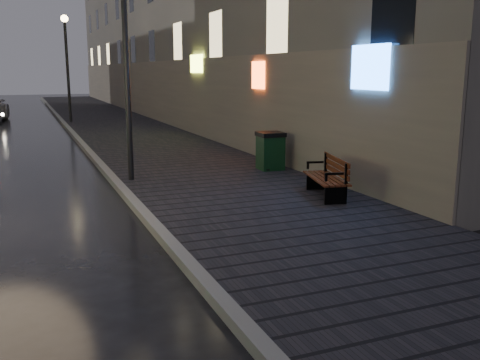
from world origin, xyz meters
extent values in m
plane|color=black|center=(0.00, 0.00, 0.00)|extent=(120.00, 120.00, 0.00)
cube|color=black|center=(3.90, 21.00, 0.07)|extent=(4.60, 58.00, 0.15)
cube|color=slate|center=(1.50, 21.00, 0.07)|extent=(0.20, 58.00, 0.15)
cube|color=#605B54|center=(7.10, 25.00, 6.50)|extent=(1.80, 50.00, 13.00)
cylinder|color=black|center=(1.85, 6.00, 2.65)|extent=(0.14, 0.14, 5.00)
cylinder|color=black|center=(1.85, 22.00, 2.65)|extent=(0.14, 0.14, 5.00)
sphere|color=#FFD88C|center=(1.85, 22.00, 5.25)|extent=(0.36, 0.36, 0.36)
cube|color=black|center=(5.11, 2.04, 0.33)|extent=(0.45, 0.16, 0.36)
cube|color=black|center=(5.30, 1.99, 0.64)|extent=(0.07, 0.07, 0.63)
cube|color=black|center=(5.06, 2.05, 0.76)|extent=(0.38, 0.14, 0.04)
cube|color=black|center=(5.44, 3.35, 0.33)|extent=(0.45, 0.16, 0.36)
cube|color=black|center=(5.63, 3.30, 0.64)|extent=(0.07, 0.07, 0.63)
cube|color=black|center=(5.39, 3.36, 0.76)|extent=(0.38, 0.14, 0.04)
cube|color=#4F2711|center=(5.27, 2.70, 0.54)|extent=(0.94, 1.70, 0.04)
cube|color=#4F2711|center=(5.48, 2.64, 0.80)|extent=(0.43, 1.58, 0.36)
cube|color=black|center=(5.55, 5.96, 0.59)|extent=(0.63, 0.63, 0.88)
cube|color=black|center=(5.55, 5.96, 1.09)|extent=(0.68, 0.68, 0.11)
camera|label=1|loc=(-0.51, -6.71, 2.74)|focal=40.00mm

